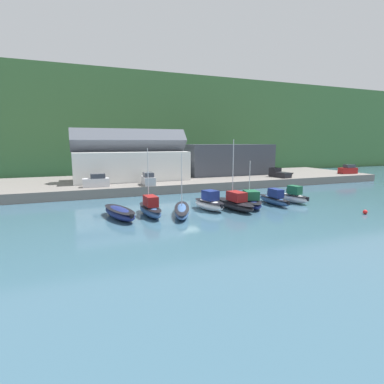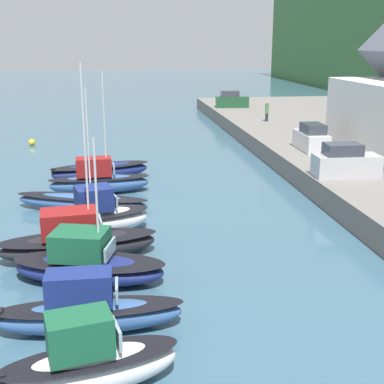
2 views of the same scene
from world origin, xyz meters
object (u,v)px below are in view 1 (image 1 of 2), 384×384
object	(u,v)px
moored_boat_2	(182,210)
mooring_buoy_1	(365,212)
moored_boat_1	(150,208)
moored_boat_3	(209,203)
moored_boat_5	(250,201)
dog_on_quay	(292,174)
parked_car_3	(348,170)
pickup_truck_0	(278,173)
moored_boat_6	(274,199)
moored_boat_0	(119,213)
moored_boat_7	(293,196)
parked_car_0	(96,181)
parked_car_2	(148,179)
moored_boat_4	(235,203)

from	to	relation	value
moored_boat_2	mooring_buoy_1	world-z (taller)	moored_boat_2
moored_boat_1	moored_boat_3	xyz separation A→B (m)	(7.92, 0.19, 0.05)
moored_boat_5	dog_on_quay	size ratio (longest dim) A/B	7.99
parked_car_3	pickup_truck_0	size ratio (longest dim) A/B	0.88
moored_boat_6	mooring_buoy_1	xyz separation A→B (m)	(6.92, -8.92, -0.55)
moored_boat_1	moored_boat_2	bearing A→B (deg)	-17.66
moored_boat_0	dog_on_quay	world-z (taller)	dog_on_quay
dog_on_quay	moored_boat_6	bearing A→B (deg)	-55.48
moored_boat_7	mooring_buoy_1	bearing A→B (deg)	-81.28
moored_boat_5	parked_car_0	distance (m)	25.44
moored_boat_1	parked_car_3	bearing A→B (deg)	15.17
moored_boat_6	parked_car_3	world-z (taller)	parked_car_3
moored_boat_7	parked_car_3	bearing A→B (deg)	17.31
moored_boat_3	moored_boat_5	xyz separation A→B (m)	(5.99, -0.35, -0.13)
moored_boat_2	parked_car_3	xyz separation A→B (m)	(47.93, 18.30, 1.87)
pickup_truck_0	moored_boat_5	bearing A→B (deg)	-143.67
moored_boat_0	mooring_buoy_1	xyz separation A→B (m)	(28.61, -8.91, -0.41)
moored_boat_0	moored_boat_1	size ratio (longest dim) A/B	0.94
moored_boat_5	mooring_buoy_1	xyz separation A→B (m)	(11.05, -8.72, -0.56)
moored_boat_6	mooring_buoy_1	size ratio (longest dim) A/B	12.30
moored_boat_1	dog_on_quay	world-z (taller)	moored_boat_1
moored_boat_7	moored_boat_2	bearing A→B (deg)	171.42
pickup_truck_0	mooring_buoy_1	world-z (taller)	pickup_truck_0
mooring_buoy_1	parked_car_3	bearing A→B (deg)	44.51
moored_boat_7	parked_car_0	distance (m)	31.27
moored_boat_3	moored_boat_0	bearing A→B (deg)	166.89
parked_car_2	parked_car_3	xyz separation A→B (m)	(48.14, 1.42, 0.00)
moored_boat_6	dog_on_quay	bearing A→B (deg)	45.98
dog_on_quay	parked_car_2	bearing A→B (deg)	-96.12
moored_boat_1	moored_boat_7	bearing A→B (deg)	-2.84
moored_boat_1	moored_boat_5	world-z (taller)	moored_boat_1
parked_car_2	mooring_buoy_1	xyz separation A→B (m)	(21.46, -24.81, -2.16)
moored_boat_6	pickup_truck_0	bearing A→B (deg)	52.29
moored_boat_2	moored_boat_5	size ratio (longest dim) A/B	1.20
parked_car_2	dog_on_quay	distance (m)	33.04
moored_boat_4	parked_car_3	size ratio (longest dim) A/B	2.10
parked_car_2	parked_car_3	world-z (taller)	same
moored_boat_2	parked_car_2	bearing A→B (deg)	110.28
moored_boat_7	mooring_buoy_1	size ratio (longest dim) A/B	10.29
moored_boat_2	dog_on_quay	world-z (taller)	moored_boat_2
parked_car_0	dog_on_quay	size ratio (longest dim) A/B	4.79
moored_boat_2	moored_boat_3	size ratio (longest dim) A/B	1.48
moored_boat_7	parked_car_3	world-z (taller)	parked_car_3
moored_boat_3	parked_car_3	bearing A→B (deg)	7.58
moored_boat_3	dog_on_quay	xyz separation A→B (m)	(28.52, 18.37, 1.01)
moored_boat_0	moored_boat_6	world-z (taller)	moored_boat_6
parked_car_0	parked_car_3	bearing A→B (deg)	-88.22
moored_boat_4	moored_boat_6	xyz separation A→B (m)	(6.82, 0.80, -0.06)
moored_boat_0	parked_car_3	size ratio (longest dim) A/B	1.76
moored_boat_3	dog_on_quay	distance (m)	33.94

